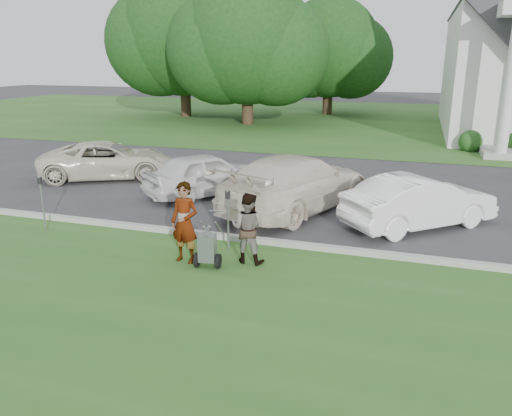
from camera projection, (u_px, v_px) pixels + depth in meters
The scene contains 16 objects.
ground at pixel (268, 254), 11.44m from camera, with size 120.00×120.00×0.00m, color #333335.
grass_strip at pixel (219, 315), 8.71m from camera, with size 80.00×7.00×0.01m, color #2A5A1F.
church_lawn at pixel (375, 120), 36.04m from camera, with size 80.00×30.00×0.01m, color #2A5A1F.
curb at pixel (274, 242), 11.92m from camera, with size 80.00×0.18×0.15m, color #9E9E93.
tree_left at pixel (247, 45), 32.36m from camera, with size 10.63×8.40×9.71m.
tree_far at pixel (183, 38), 36.69m from camera, with size 11.64×9.20×10.73m.
tree_back at pixel (329, 52), 38.58m from camera, with size 9.61×7.60×8.89m.
striping_cart at pixel (208, 248), 10.57m from camera, with size 0.60×1.13×1.01m.
person_left at pixel (185, 223), 10.73m from camera, with size 0.65×0.43×1.79m, color #999999.
person_right at pixel (248, 229), 10.74m from camera, with size 0.76×0.59×1.56m, color #999999.
parking_meter_near at pixel (228, 213), 11.36m from camera, with size 0.11×0.09×1.46m.
parking_meter_far at pixel (42, 196), 12.78m from camera, with size 0.10×0.09×1.43m.
car_a at pixel (108, 160), 18.48m from camera, with size 2.25×4.87×1.35m, color beige.
car_b at pixel (206, 174), 16.18m from camera, with size 1.66×4.12×1.40m, color white.
car_c at pixel (296, 183), 14.57m from camera, with size 2.28×5.61×1.63m, color #F4E5CF.
car_d at pixel (419, 202), 13.08m from camera, with size 1.46×4.19×1.38m, color white.
Camera 1 is at (3.02, -10.22, 4.30)m, focal length 35.00 mm.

